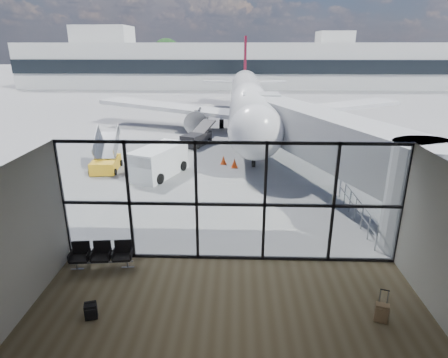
# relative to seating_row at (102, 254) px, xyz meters

# --- Properties ---
(ground) EXTENTS (220.00, 220.00, 0.00)m
(ground) POSITION_rel_seating_row_xyz_m (4.54, 40.68, -0.53)
(ground) COLOR slate
(ground) RESTS_ON ground
(lounge_shell) EXTENTS (12.02, 8.01, 4.51)m
(lounge_shell) POSITION_rel_seating_row_xyz_m (4.54, -4.12, 2.12)
(lounge_shell) COLOR brown
(lounge_shell) RESTS_ON ground
(glass_curtain_wall) EXTENTS (12.10, 0.12, 4.50)m
(glass_curtain_wall) POSITION_rel_seating_row_xyz_m (4.54, 0.68, 1.71)
(glass_curtain_wall) COLOR white
(glass_curtain_wall) RESTS_ON ground
(jet_bridge) EXTENTS (8.00, 16.50, 4.33)m
(jet_bridge) POSITION_rel_seating_row_xyz_m (9.45, 7.76, 2.23)
(jet_bridge) COLOR #939698
(jet_bridge) RESTS_ON ground
(apron_railing) EXTENTS (0.06, 5.46, 1.11)m
(apron_railing) POSITION_rel_seating_row_xyz_m (10.14, 4.18, 0.19)
(apron_railing) COLOR gray
(apron_railing) RESTS_ON ground
(far_terminal) EXTENTS (80.00, 12.20, 11.00)m
(far_terminal) POSITION_rel_seating_row_xyz_m (3.96, 62.65, 3.68)
(far_terminal) COLOR #B5B4B0
(far_terminal) RESTS_ON ground
(tree_0) EXTENTS (4.95, 4.95, 7.12)m
(tree_0) POSITION_rel_seating_row_xyz_m (-40.46, 72.68, 4.10)
(tree_0) COLOR #382619
(tree_0) RESTS_ON ground
(tree_1) EXTENTS (5.61, 5.61, 8.07)m
(tree_1) POSITION_rel_seating_row_xyz_m (-34.46, 72.68, 4.72)
(tree_1) COLOR #382619
(tree_1) RESTS_ON ground
(tree_2) EXTENTS (6.27, 6.27, 9.03)m
(tree_2) POSITION_rel_seating_row_xyz_m (-28.46, 72.68, 5.34)
(tree_2) COLOR #382619
(tree_2) RESTS_ON ground
(tree_3) EXTENTS (4.95, 4.95, 7.12)m
(tree_3) POSITION_rel_seating_row_xyz_m (-22.46, 72.68, 4.10)
(tree_3) COLOR #382619
(tree_3) RESTS_ON ground
(tree_4) EXTENTS (5.61, 5.61, 8.07)m
(tree_4) POSITION_rel_seating_row_xyz_m (-16.46, 72.68, 4.72)
(tree_4) COLOR #382619
(tree_4) RESTS_ON ground
(tree_5) EXTENTS (6.27, 6.27, 9.03)m
(tree_5) POSITION_rel_seating_row_xyz_m (-10.46, 72.68, 5.34)
(tree_5) COLOR #382619
(tree_5) RESTS_ON ground
(seating_row) EXTENTS (2.17, 0.80, 0.96)m
(seating_row) POSITION_rel_seating_row_xyz_m (0.00, 0.00, 0.00)
(seating_row) COLOR gray
(seating_row) RESTS_ON ground
(backpack) EXTENTS (0.40, 0.39, 0.52)m
(backpack) POSITION_rel_seating_row_xyz_m (0.58, -2.70, -0.28)
(backpack) COLOR black
(backpack) RESTS_ON ground
(suitcase) EXTENTS (0.42, 0.35, 1.01)m
(suitcase) POSITION_rel_seating_row_xyz_m (8.93, -2.54, -0.23)
(suitcase) COLOR olive
(suitcase) RESTS_ON ground
(airliner) EXTENTS (29.10, 33.65, 8.67)m
(airliner) POSITION_rel_seating_row_xyz_m (5.80, 24.88, 2.11)
(airliner) COLOR silver
(airliner) RESTS_ON ground
(service_van) EXTENTS (3.16, 4.43, 1.77)m
(service_van) POSITION_rel_seating_row_xyz_m (0.00, 10.02, 0.37)
(service_van) COLOR white
(service_van) RESTS_ON ground
(belt_loader) EXTENTS (2.65, 3.87, 1.70)m
(belt_loader) POSITION_rel_seating_row_xyz_m (1.59, 17.52, 0.04)
(belt_loader) COLOR black
(belt_loader) RESTS_ON ground
(mobile_stairs) EXTENTS (1.84, 3.15, 2.13)m
(mobile_stairs) POSITION_rel_seating_row_xyz_m (-3.52, 10.95, -0.02)
(mobile_stairs) COLOR gold
(mobile_stairs) RESTS_ON ground
(traffic_cone_b) EXTENTS (0.42, 0.42, 0.60)m
(traffic_cone_b) POSITION_rel_seating_row_xyz_m (4.62, 11.78, -0.25)
(traffic_cone_b) COLOR #F8410D
(traffic_cone_b) RESTS_ON ground
(traffic_cone_c) EXTENTS (0.40, 0.40, 0.58)m
(traffic_cone_c) POSITION_rel_seating_row_xyz_m (3.88, 12.51, -0.26)
(traffic_cone_c) COLOR #E7440C
(traffic_cone_c) RESTS_ON ground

